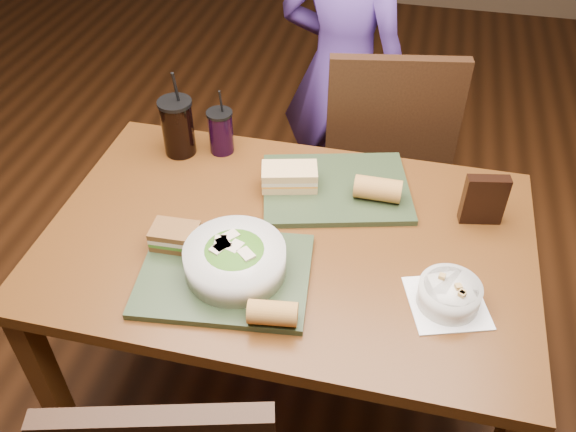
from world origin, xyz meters
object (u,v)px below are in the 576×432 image
at_px(soup_bowl, 449,294).
at_px(tray_near, 225,275).
at_px(tray_far, 336,188).
at_px(sandwich_near, 175,236).
at_px(chair_far, 389,157).
at_px(cup_cola, 178,127).
at_px(chip_bag, 484,200).
at_px(baguette_near, 273,313).
at_px(baguette_far, 378,189).
at_px(sandwich_far, 289,177).
at_px(cup_berry, 221,131).
at_px(dining_table, 288,259).
at_px(salad_bowl, 235,258).
at_px(diner, 342,73).

bearing_deg(soup_bowl, tray_near, -175.81).
distance_m(tray_far, sandwich_near, 0.50).
bearing_deg(chair_far, cup_cola, -148.70).
bearing_deg(sandwich_near, soup_bowl, -2.30).
relative_size(cup_cola, chip_bag, 1.91).
xyz_separation_m(soup_bowl, baguette_near, (-0.39, -0.16, 0.01)).
bearing_deg(baguette_far, cup_cola, 170.05).
bearing_deg(cup_cola, baguette_near, -53.20).
relative_size(sandwich_near, sandwich_far, 0.70).
relative_size(sandwich_far, cup_berry, 0.80).
bearing_deg(dining_table, salad_bowl, -118.62).
bearing_deg(tray_far, cup_berry, 163.00).
bearing_deg(cup_cola, baguette_far, -9.95).
relative_size(dining_table, cup_cola, 4.61).
bearing_deg(salad_bowl, tray_near, -152.76).
bearing_deg(baguette_far, sandwich_near, -147.77).
relative_size(salad_bowl, chip_bag, 1.70).
height_order(tray_far, salad_bowl, salad_bowl).
bearing_deg(tray_far, chip_bag, -5.47).
bearing_deg(soup_bowl, tray_far, 132.48).
bearing_deg(salad_bowl, chip_bag, 30.64).
xyz_separation_m(baguette_far, cup_berry, (-0.51, 0.15, 0.02)).
bearing_deg(sandwich_far, cup_cola, 163.54).
bearing_deg(chip_bag, sandwich_far, 168.08).
bearing_deg(cup_berry, tray_near, -71.55).
relative_size(tray_far, chip_bag, 2.84).
relative_size(dining_table, chair_far, 1.29).
bearing_deg(dining_table, cup_berry, 131.02).
xyz_separation_m(tray_near, chip_bag, (0.62, 0.36, 0.06)).
bearing_deg(sandwich_far, chair_far, 62.54).
bearing_deg(diner, chair_far, 138.04).
distance_m(chair_far, cup_cola, 0.80).
bearing_deg(chip_bag, diner, 111.16).
height_order(diner, baguette_near, diner).
bearing_deg(dining_table, chair_far, 72.30).
height_order(baguette_near, cup_berry, cup_berry).
distance_m(tray_near, baguette_near, 0.20).
xyz_separation_m(cup_cola, chip_bag, (0.92, -0.12, -0.02)).
bearing_deg(salad_bowl, diner, 86.10).
distance_m(chair_far, tray_far, 0.53).
height_order(diner, sandwich_near, diner).
bearing_deg(chair_far, dining_table, -107.70).
relative_size(tray_near, cup_cola, 1.49).
xyz_separation_m(baguette_near, cup_cola, (-0.45, 0.61, 0.05)).
xyz_separation_m(diner, salad_bowl, (-0.08, -1.17, 0.10)).
bearing_deg(tray_far, baguette_far, -13.20).
bearing_deg(chair_far, sandwich_far, -117.46).
bearing_deg(dining_table, baguette_far, 41.50).
height_order(tray_far, baguette_far, baguette_far).
xyz_separation_m(dining_table, sandwich_near, (-0.27, -0.12, 0.14)).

